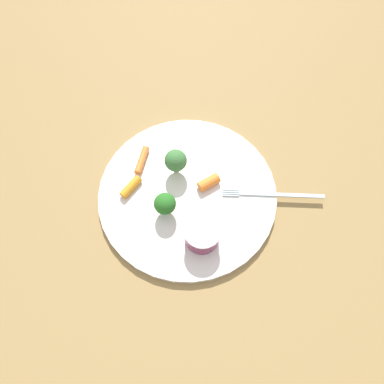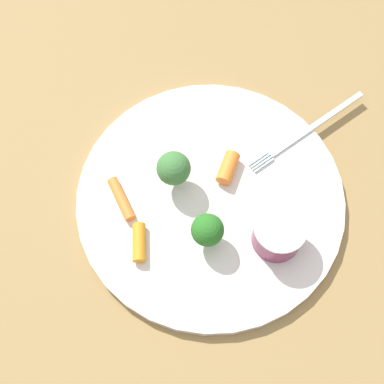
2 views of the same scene
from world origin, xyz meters
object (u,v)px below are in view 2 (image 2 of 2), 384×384
at_px(plate, 210,199).
at_px(carrot_stick_1, 139,242).
at_px(broccoli_floret_1, 207,230).
at_px(fork, 306,132).
at_px(carrot_stick_2, 121,199).
at_px(carrot_stick_0, 228,168).
at_px(sauce_cup, 278,233).
at_px(broccoli_floret_0, 174,169).

height_order(plate, carrot_stick_1, carrot_stick_1).
height_order(broccoli_floret_1, fork, broccoli_floret_1).
relative_size(broccoli_floret_1, carrot_stick_2, 0.89).
bearing_deg(carrot_stick_2, carrot_stick_0, -58.38).
bearing_deg(plate, broccoli_floret_1, -171.22).
height_order(sauce_cup, carrot_stick_1, sauce_cup).
relative_size(sauce_cup, carrot_stick_0, 1.52).
relative_size(sauce_cup, fork, 0.40).
relative_size(sauce_cup, carrot_stick_1, 1.33).
distance_m(broccoli_floret_1, carrot_stick_0, 0.09).
bearing_deg(plate, carrot_stick_1, 139.89).
bearing_deg(fork, sauce_cup, 176.24).
distance_m(sauce_cup, broccoli_floret_1, 0.07).
height_order(carrot_stick_1, carrot_stick_2, carrot_stick_1).
bearing_deg(broccoli_floret_1, carrot_stick_1, 109.20).
xyz_separation_m(plate, fork, (0.11, -0.09, 0.01)).
relative_size(plate, carrot_stick_2, 5.74).
xyz_separation_m(sauce_cup, broccoli_floret_1, (-0.02, 0.07, 0.01)).
height_order(broccoli_floret_0, carrot_stick_2, broccoli_floret_0).
height_order(plate, broccoli_floret_0, broccoli_floret_0).
height_order(carrot_stick_0, fork, carrot_stick_0).
bearing_deg(fork, plate, 140.69).
height_order(sauce_cup, broccoli_floret_1, broccoli_floret_1).
xyz_separation_m(broccoli_floret_0, carrot_stick_0, (0.03, -0.05, -0.02)).
xyz_separation_m(carrot_stick_0, fork, (0.07, -0.08, -0.01)).
distance_m(broccoli_floret_0, carrot_stick_2, 0.07).
xyz_separation_m(carrot_stick_0, carrot_stick_1, (-0.11, 0.07, -0.00)).
height_order(plate, sauce_cup, sauce_cup).
xyz_separation_m(carrot_stick_1, carrot_stick_2, (0.04, 0.03, -0.00)).
bearing_deg(sauce_cup, carrot_stick_2, 89.31).
xyz_separation_m(broccoli_floret_1, carrot_stick_0, (0.08, -0.00, -0.02)).
distance_m(broccoli_floret_0, carrot_stick_0, 0.06).
relative_size(plate, broccoli_floret_1, 6.43).
xyz_separation_m(sauce_cup, carrot_stick_0, (0.07, 0.07, -0.01)).
bearing_deg(sauce_cup, carrot_stick_1, 106.47).
height_order(plate, fork, fork).
bearing_deg(sauce_cup, broccoli_floret_0, 72.03).
height_order(broccoli_floret_1, carrot_stick_1, broccoli_floret_1).
bearing_deg(broccoli_floret_1, carrot_stick_0, -2.47).
distance_m(broccoli_floret_0, broccoli_floret_1, 0.08).
distance_m(sauce_cup, carrot_stick_1, 0.14).
height_order(broccoli_floret_0, broccoli_floret_1, broccoli_floret_0).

